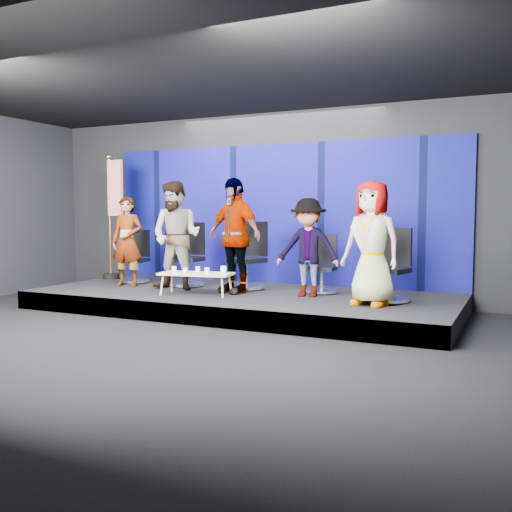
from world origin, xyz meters
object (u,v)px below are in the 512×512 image
object	(u,v)px
panelist_e	(372,243)
coffee_table	(196,274)
chair_a	(136,265)
chair_d	(323,274)
chair_c	(249,267)
panelist_a	(127,241)
chair_e	(391,277)
flag_stand	(113,213)
chair_b	(188,265)
mug_e	(224,269)
panelist_c	(234,236)
panelist_b	(176,236)
mug_a	(174,269)
mug_b	(185,270)
panelist_d	(308,248)
mug_c	(198,269)
mug_d	(207,271)

from	to	relation	value
panelist_e	coffee_table	size ratio (longest dim) A/B	1.44
chair_a	chair_d	distance (m)	3.66
chair_c	chair_d	world-z (taller)	chair_c
panelist_a	panelist_e	xyz separation A→B (m)	(4.52, -0.27, 0.08)
chair_e	flag_stand	bearing A→B (deg)	-170.68
chair_b	mug_e	bearing A→B (deg)	-36.93
chair_c	chair_a	bearing A→B (deg)	-160.58
panelist_c	chair_e	size ratio (longest dim) A/B	1.73
panelist_c	mug_e	world-z (taller)	panelist_c
panelist_b	mug_a	bearing A→B (deg)	-65.90
chair_d	flag_stand	xyz separation A→B (m)	(-4.37, 0.06, 1.00)
chair_a	mug_b	xyz separation A→B (m)	(1.77, -1.05, 0.08)
panelist_a	panelist_d	size ratio (longest dim) A/B	1.04
mug_b	panelist_c	bearing A→B (deg)	48.26
chair_c	coffee_table	size ratio (longest dim) A/B	0.95
chair_a	panelist_a	xyz separation A→B (m)	(0.18, -0.47, 0.48)
chair_d	coffee_table	size ratio (longest dim) A/B	0.77
panelist_d	chair_d	bearing A→B (deg)	76.20
panelist_b	mug_a	distance (m)	0.73
chair_e	coffee_table	world-z (taller)	chair_e
chair_d	mug_c	xyz separation A→B (m)	(-1.81, -0.98, 0.09)
panelist_c	flag_stand	world-z (taller)	flag_stand
mug_e	panelist_b	bearing A→B (deg)	168.57
mug_b	mug_e	world-z (taller)	mug_e
chair_e	mug_e	xyz separation A→B (m)	(-2.58, -0.47, 0.05)
chair_b	mug_a	distance (m)	1.00
panelist_c	panelist_e	bearing A→B (deg)	9.92
flag_stand	chair_e	bearing A→B (deg)	7.11
mug_a	panelist_c	bearing A→B (deg)	33.73
mug_b	chair_a	bearing A→B (deg)	149.30
panelist_a	mug_b	distance (m)	1.74
chair_a	mug_d	size ratio (longest dim) A/B	10.67
chair_e	panelist_e	bearing A→B (deg)	-96.61
chair_b	flag_stand	distance (m)	2.13
panelist_b	panelist_d	size ratio (longest dim) A/B	1.20
panelist_e	mug_b	distance (m)	2.98
mug_e	mug_a	bearing A→B (deg)	-163.62
panelist_d	mug_b	bearing A→B (deg)	-162.02
panelist_c	coffee_table	size ratio (longest dim) A/B	1.53
mug_c	chair_a	bearing A→B (deg)	156.75
coffee_table	flag_stand	distance (m)	3.02
chair_b	mug_e	xyz separation A→B (m)	(1.12, -0.71, 0.04)
chair_a	chair_b	world-z (taller)	chair_b
panelist_d	chair_e	world-z (taller)	panelist_d
chair_d	flag_stand	world-z (taller)	flag_stand
panelist_c	panelist_a	bearing A→B (deg)	-161.45
panelist_e	chair_b	bearing A→B (deg)	-176.85
mug_c	chair_e	bearing A→B (deg)	9.94
chair_a	mug_e	world-z (taller)	chair_a
panelist_a	panelist_b	distance (m)	1.10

